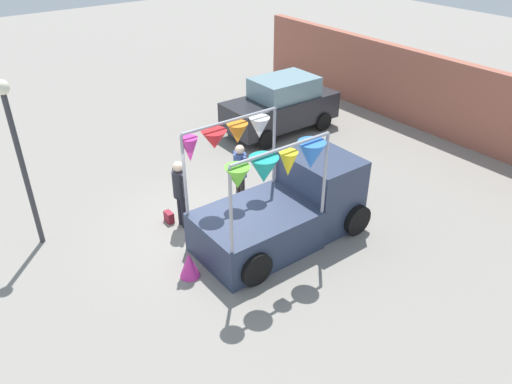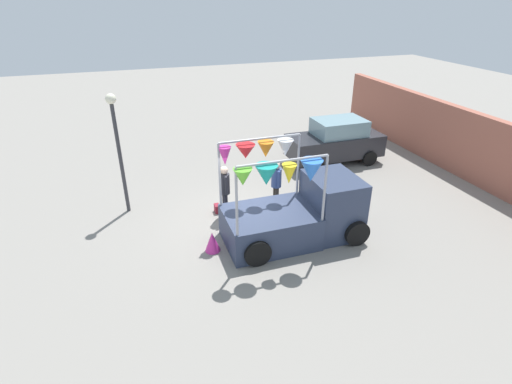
{
  "view_description": "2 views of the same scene",
  "coord_description": "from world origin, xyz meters",
  "px_view_note": "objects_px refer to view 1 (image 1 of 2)",
  "views": [
    {
      "loc": [
        8.78,
        -5.12,
        7.07
      ],
      "look_at": [
        0.86,
        0.84,
        1.2
      ],
      "focal_mm": 35.0,
      "sensor_mm": 36.0,
      "label": 1
    },
    {
      "loc": [
        10.6,
        -3.07,
        6.66
      ],
      "look_at": [
        0.8,
        0.23,
        1.44
      ],
      "focal_mm": 28.0,
      "sensor_mm": 36.0,
      "label": 2
    }
  ],
  "objects_px": {
    "handbag": "(169,217)",
    "person_customer": "(180,188)",
    "street_lamp": "(16,143)",
    "parked_car": "(281,105)",
    "person_vendor": "(240,169)",
    "vendor_truck": "(289,202)",
    "folded_kite_bundle_magenta": "(189,265)"
  },
  "relations": [
    {
      "from": "handbag",
      "to": "person_customer",
      "type": "bearing_deg",
      "value": 29.74
    },
    {
      "from": "handbag",
      "to": "street_lamp",
      "type": "relative_size",
      "value": 0.07
    },
    {
      "from": "parked_car",
      "to": "person_vendor",
      "type": "distance_m",
      "value": 4.95
    },
    {
      "from": "parked_car",
      "to": "person_customer",
      "type": "xyz_separation_m",
      "value": [
        3.08,
        -5.67,
        0.14
      ]
    },
    {
      "from": "vendor_truck",
      "to": "person_customer",
      "type": "bearing_deg",
      "value": -135.38
    },
    {
      "from": "vendor_truck",
      "to": "parked_car",
      "type": "xyz_separation_m",
      "value": [
        -4.94,
        3.83,
        0.03
      ]
    },
    {
      "from": "handbag",
      "to": "street_lamp",
      "type": "xyz_separation_m",
      "value": [
        -1.07,
        -2.82,
        2.44
      ]
    },
    {
      "from": "parked_car",
      "to": "handbag",
      "type": "distance_m",
      "value": 6.52
    },
    {
      "from": "person_customer",
      "to": "handbag",
      "type": "distance_m",
      "value": 1.03
    },
    {
      "from": "handbag",
      "to": "street_lamp",
      "type": "distance_m",
      "value": 3.88
    },
    {
      "from": "parked_car",
      "to": "person_customer",
      "type": "relative_size",
      "value": 2.25
    },
    {
      "from": "handbag",
      "to": "folded_kite_bundle_magenta",
      "type": "bearing_deg",
      "value": -16.89
    },
    {
      "from": "street_lamp",
      "to": "person_vendor",
      "type": "bearing_deg",
      "value": 73.73
    },
    {
      "from": "person_vendor",
      "to": "handbag",
      "type": "xyz_separation_m",
      "value": [
        -0.33,
        -1.98,
        -0.88
      ]
    },
    {
      "from": "person_customer",
      "to": "folded_kite_bundle_magenta",
      "type": "height_order",
      "value": "person_customer"
    },
    {
      "from": "person_vendor",
      "to": "vendor_truck",
      "type": "bearing_deg",
      "value": 1.97
    },
    {
      "from": "person_customer",
      "to": "handbag",
      "type": "xyz_separation_m",
      "value": [
        -0.35,
        -0.2,
        -0.94
      ]
    },
    {
      "from": "parked_car",
      "to": "folded_kite_bundle_magenta",
      "type": "relative_size",
      "value": 6.67
    },
    {
      "from": "handbag",
      "to": "person_vendor",
      "type": "bearing_deg",
      "value": 80.51
    },
    {
      "from": "folded_kite_bundle_magenta",
      "to": "handbag",
      "type": "bearing_deg",
      "value": 163.11
    },
    {
      "from": "person_customer",
      "to": "person_vendor",
      "type": "bearing_deg",
      "value": 90.62
    },
    {
      "from": "person_vendor",
      "to": "person_customer",
      "type": "bearing_deg",
      "value": -89.38
    },
    {
      "from": "street_lamp",
      "to": "folded_kite_bundle_magenta",
      "type": "relative_size",
      "value": 6.6
    },
    {
      "from": "vendor_truck",
      "to": "folded_kite_bundle_magenta",
      "type": "bearing_deg",
      "value": -91.89
    },
    {
      "from": "vendor_truck",
      "to": "folded_kite_bundle_magenta",
      "type": "relative_size",
      "value": 6.79
    },
    {
      "from": "parked_car",
      "to": "person_vendor",
      "type": "xyz_separation_m",
      "value": [
        3.06,
        -3.89,
        0.08
      ]
    },
    {
      "from": "person_customer",
      "to": "person_vendor",
      "type": "distance_m",
      "value": 1.78
    },
    {
      "from": "parked_car",
      "to": "person_customer",
      "type": "bearing_deg",
      "value": -61.53
    },
    {
      "from": "vendor_truck",
      "to": "street_lamp",
      "type": "xyz_separation_m",
      "value": [
        -3.29,
        -4.86,
        1.67
      ]
    },
    {
      "from": "vendor_truck",
      "to": "handbag",
      "type": "relative_size",
      "value": 14.56
    },
    {
      "from": "handbag",
      "to": "folded_kite_bundle_magenta",
      "type": "height_order",
      "value": "folded_kite_bundle_magenta"
    },
    {
      "from": "vendor_truck",
      "to": "parked_car",
      "type": "distance_m",
      "value": 6.25
    }
  ]
}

